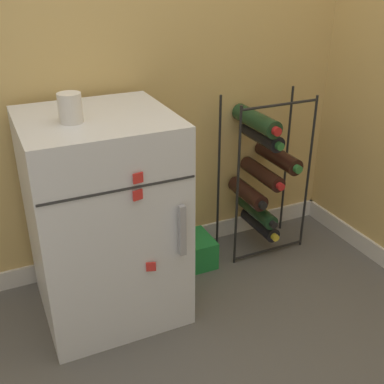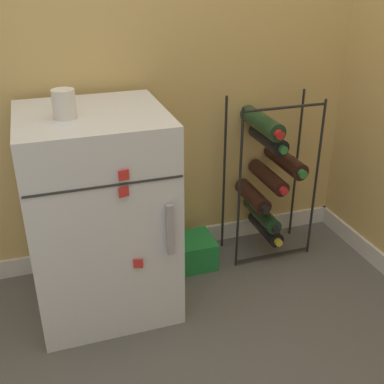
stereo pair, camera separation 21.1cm
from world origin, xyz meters
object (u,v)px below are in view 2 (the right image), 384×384
wine_rack (267,175)px  fridge_top_cup (64,104)px  soda_box (189,252)px  mini_fridge (100,213)px

wine_rack → fridge_top_cup: (-0.90, -0.18, 0.47)m
soda_box → fridge_top_cup: size_ratio=2.34×
wine_rack → mini_fridge: bearing=-170.5°
soda_box → fridge_top_cup: 0.98m
fridge_top_cup → mini_fridge: bearing=24.5°
mini_fridge → fridge_top_cup: fridge_top_cup is taller
mini_fridge → fridge_top_cup: bearing=-155.5°
soda_box → wine_rack: bearing=0.9°
wine_rack → soda_box: size_ratio=3.33×
mini_fridge → wine_rack: 0.82m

